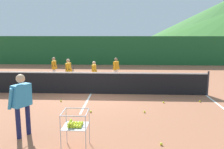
# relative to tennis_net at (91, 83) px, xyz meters

# --- Properties ---
(ground_plane) EXTENTS (120.00, 120.00, 0.00)m
(ground_plane) POSITION_rel_tennis_net_xyz_m (0.00, 0.00, -0.50)
(ground_plane) COLOR #A86647
(line_baseline_far) EXTENTS (10.02, 0.08, 0.01)m
(line_baseline_far) POSITION_rel_tennis_net_xyz_m (0.00, 5.31, -0.50)
(line_baseline_far) COLOR white
(line_baseline_far) RESTS_ON ground
(line_sideline_east) EXTENTS (0.08, 11.35, 0.01)m
(line_sideline_east) POSITION_rel_tennis_net_xyz_m (5.01, 0.00, -0.50)
(line_sideline_east) COLOR white
(line_sideline_east) RESTS_ON ground
(line_service_center) EXTENTS (0.08, 5.44, 0.01)m
(line_service_center) POSITION_rel_tennis_net_xyz_m (0.00, 0.00, -0.50)
(line_service_center) COLOR white
(line_service_center) RESTS_ON ground
(tennis_net) EXTENTS (10.19, 0.08, 1.05)m
(tennis_net) POSITION_rel_tennis_net_xyz_m (0.00, 0.00, 0.00)
(tennis_net) COLOR #333338
(tennis_net) RESTS_ON ground
(instructor) EXTENTS (0.52, 0.83, 1.65)m
(instructor) POSITION_rel_tennis_net_xyz_m (-1.17, -4.46, 0.49)
(instructor) COLOR #191E4C
(instructor) RESTS_ON ground
(student_0) EXTENTS (0.43, 0.62, 1.31)m
(student_0) POSITION_rel_tennis_net_xyz_m (-2.46, 2.92, 0.29)
(student_0) COLOR silver
(student_0) RESTS_ON ground
(student_1) EXTENTS (0.41, 0.66, 1.36)m
(student_1) POSITION_rel_tennis_net_xyz_m (-1.37, 1.69, 0.32)
(student_1) COLOR black
(student_1) RESTS_ON ground
(student_2) EXTENTS (0.25, 0.49, 1.23)m
(student_2) POSITION_rel_tennis_net_xyz_m (-0.09, 1.92, 0.24)
(student_2) COLOR black
(student_2) RESTS_ON ground
(student_3) EXTENTS (0.38, 0.52, 1.29)m
(student_3) POSITION_rel_tennis_net_xyz_m (1.01, 2.99, 0.27)
(student_3) COLOR silver
(student_3) RESTS_ON ground
(ball_cart) EXTENTS (0.58, 0.58, 0.90)m
(ball_cart) POSITION_rel_tennis_net_xyz_m (0.32, -5.08, 0.09)
(ball_cart) COLOR #B7B7BC
(ball_cart) RESTS_ON ground
(tennis_ball_0) EXTENTS (0.07, 0.07, 0.07)m
(tennis_ball_0) POSITION_rel_tennis_net_xyz_m (2.35, -4.83, -0.47)
(tennis_ball_0) COLOR yellow
(tennis_ball_0) RESTS_ON ground
(tennis_ball_2) EXTENTS (0.07, 0.07, 0.07)m
(tennis_ball_2) POSITION_rel_tennis_net_xyz_m (2.15, -2.45, -0.47)
(tennis_ball_2) COLOR yellow
(tennis_ball_2) RESTS_ON ground
(tennis_ball_4) EXTENTS (0.07, 0.07, 0.07)m
(tennis_ball_4) POSITION_rel_tennis_net_xyz_m (-1.01, -1.29, -0.47)
(tennis_ball_4) COLOR yellow
(tennis_ball_4) RESTS_ON ground
(tennis_ball_5) EXTENTS (0.07, 0.07, 0.07)m
(tennis_ball_5) POSITION_rel_tennis_net_xyz_m (4.42, -1.09, -0.47)
(tennis_ball_5) COLOR yellow
(tennis_ball_5) RESTS_ON ground
(tennis_ball_6) EXTENTS (0.07, 0.07, 0.07)m
(tennis_ball_6) POSITION_rel_tennis_net_xyz_m (0.33, -2.51, -0.47)
(tennis_ball_6) COLOR yellow
(tennis_ball_6) RESTS_ON ground
(tennis_ball_8) EXTENTS (0.07, 0.07, 0.07)m
(tennis_ball_8) POSITION_rel_tennis_net_xyz_m (2.98, -1.27, -0.47)
(tennis_ball_8) COLOR yellow
(tennis_ball_8) RESTS_ON ground
(windscreen_fence) EXTENTS (22.05, 0.08, 2.37)m
(windscreen_fence) POSITION_rel_tennis_net_xyz_m (0.00, 9.68, 0.69)
(windscreen_fence) COLOR #1E5B2D
(windscreen_fence) RESTS_ON ground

